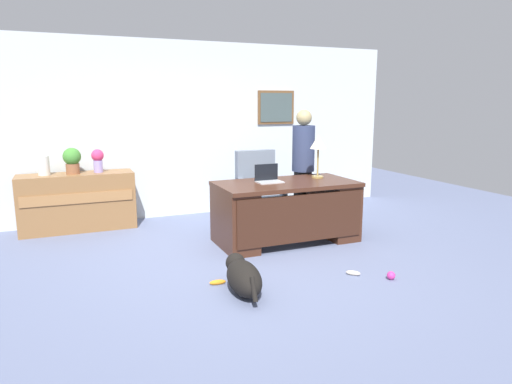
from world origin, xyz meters
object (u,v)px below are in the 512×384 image
Objects in this scene: desk at (287,210)px; potted_plant at (72,160)px; credenza at (78,202)px; dog_toy_ball at (391,275)px; person_standing at (303,167)px; dog_lying at (243,276)px; dog_toy_plush at (218,282)px; vase_with_flowers at (98,159)px; laptop at (268,178)px; vase_empty at (44,166)px; armchair at (259,191)px; desk_lamp at (318,145)px; dog_toy_bone at (353,273)px.

potted_plant is (-2.48, 1.65, 0.58)m from desk.
credenza is 4.33m from dog_toy_ball.
person_standing is at bearing -18.31° from credenza.
potted_plant is (-3.06, 1.01, 0.14)m from person_standing.
potted_plant is at bearing 177.45° from credenza.
desk reaches higher than dog_lying.
dog_lying is at bearing -57.02° from dog_toy_plush.
vase_with_flowers is (0.31, 0.00, 0.59)m from credenza.
person_standing is 5.23× the size of laptop.
vase_with_flowers reaches higher than dog_toy_plush.
vase_empty is (-1.74, 2.94, 0.78)m from dog_lying.
desk is at bearing -37.59° from vase_with_flowers.
laptop is 1.76m from dog_toy_plush.
laptop is at bearing 109.62° from dog_toy_ball.
laptop is at bearing -106.21° from armchair.
desk reaches higher than dog_toy_plush.
dog_toy_ball is at bearing -94.70° from desk_lamp.
vase_with_flowers reaches higher than armchair.
laptop is (0.90, 1.41, 0.68)m from dog_lying.
credenza is 2.95m from dog_toy_plush.
dog_lying is 3.23m from vase_with_flowers.
armchair reaches higher than dog_toy_plush.
vase_empty is at bearing 120.59° from dog_lying.
desk_lamp is at bearing 4.06° from laptop.
dog_toy_ball is (2.85, -3.24, -0.36)m from credenza.
vase_empty is 0.37m from potted_plant.
armchair is 1.31× the size of dog_lying.
potted_plant is (-0.34, 0.00, 0.01)m from vase_with_flowers.
dog_lying is 9.58× the size of dog_toy_ball.
dog_toy_bone is (-0.29, 0.25, -0.02)m from dog_toy_ball.
dog_toy_bone is at bearing -85.36° from desk.
person_standing is at bearing 85.37° from desk_lamp.
potted_plant reaches higher than dog_toy_ball.
desk is 1.69m from dog_toy_plush.
dog_toy_bone is (-0.43, -1.51, -1.20)m from desk_lamp.
dog_toy_plush is at bearing -65.76° from potted_plant.
credenza is 17.94× the size of dog_toy_ball.
dog_toy_plush is (-1.82, -1.20, -1.20)m from desk_lamp.
vase_empty is at bearing 134.63° from dog_toy_bone.
potted_plant is (-2.52, 0.68, 0.52)m from armchair.
potted_plant is at bearing 115.07° from dog_lying.
armchair is at bearing 87.86° from desk.
credenza is at bearing -179.75° from vase_with_flowers.
laptop is 2.48m from vase_with_flowers.
vase_empty reaches higher than desk.
credenza is 3.96m from dog_toy_bone.
dog_lying is 1.54m from dog_toy_ball.
desk_lamp reaches higher than desk.
vase_empty is at bearing 135.00° from dog_toy_ball.
potted_plant is 4.08m from dog_toy_bone.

